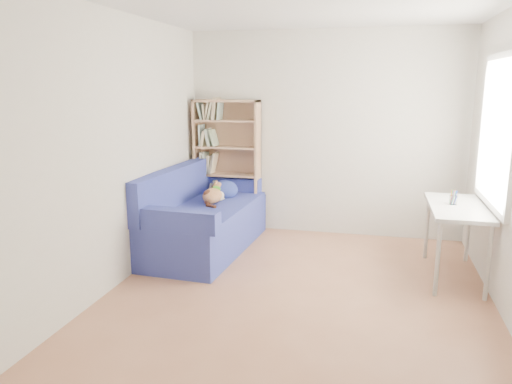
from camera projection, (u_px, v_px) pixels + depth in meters
ground at (299, 291)px, 4.74m from camera, size 4.00×4.00×0.00m
room_shell at (314, 118)px, 4.40m from camera, size 3.54×4.04×2.62m
sofa at (202, 219)px, 5.90m from camera, size 1.05×2.01×0.97m
bookshelf at (227, 171)px, 6.61m from camera, size 0.86×0.27×1.73m
desk at (457, 213)px, 4.95m from camera, size 0.53×1.16×0.75m
pen_cup at (453, 199)px, 4.97m from camera, size 0.08×0.08×0.15m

